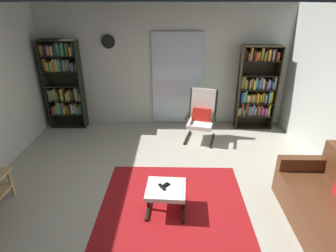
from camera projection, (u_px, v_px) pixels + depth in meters
ground_plane at (157, 204)px, 3.88m from camera, size 7.02×7.02×0.00m
wall_back at (164, 67)px, 5.97m from camera, size 5.60×0.06×2.60m
glass_door_panel at (177, 79)px, 6.01m from camera, size 1.10×0.01×2.00m
area_rug at (173, 207)px, 3.83m from camera, size 2.04×1.99×0.01m
bookshelf_near_tv at (64, 82)px, 5.89m from camera, size 0.78×0.30×1.92m
bookshelf_near_sofa at (257, 87)px, 5.88m from camera, size 0.80×0.30×1.81m
lounge_armchair at (202, 114)px, 5.54m from camera, size 0.70×0.76×1.02m
ottoman at (166, 192)px, 3.64m from camera, size 0.54×0.50×0.38m
tv_remote at (162, 187)px, 3.61m from camera, size 0.11×0.14×0.02m
cell_phone at (165, 186)px, 3.64m from camera, size 0.14×0.15×0.01m
wall_clock at (108, 41)px, 5.70m from camera, size 0.29×0.03×0.29m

